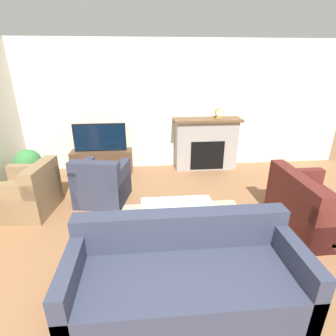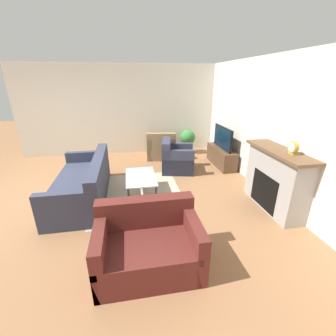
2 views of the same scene
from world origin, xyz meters
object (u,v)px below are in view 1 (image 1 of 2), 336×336
Objects in this scene: armchair_by_window at (27,195)px; coffee_table at (178,209)px; armchair_accent at (102,185)px; mantel_clock at (219,113)px; couch_loveseat at (311,208)px; potted_plant at (29,165)px; couch_sectional at (185,276)px; tv at (100,137)px.

coffee_table is (2.30, -0.77, 0.07)m from armchair_by_window.
coffee_table is at bearing 151.57° from armchair_accent.
mantel_clock is (3.48, 1.61, 0.94)m from armchair_by_window.
couch_loveseat is 1.68× the size of potted_plant.
potted_plant reaches higher than coffee_table.
armchair_accent is (1.13, 0.23, 0.00)m from armchair_by_window.
armchair_by_window is (-4.24, 0.80, 0.01)m from couch_loveseat.
armchair_by_window is at bearing -71.78° from potted_plant.
couch_sectional is 2.29m from couch_loveseat.
couch_sectional is at bearing 118.78° from couch_loveseat.
mantel_clock reaches higher than couch_loveseat.
tv reaches higher than armchair_by_window.
couch_loveseat is (2.01, 1.10, 0.01)m from couch_sectional.
potted_plant is at bearing -154.34° from armchair_by_window.
tv is 2.71m from coffee_table.
couch_loveseat is (3.29, -2.34, -0.49)m from tv.
couch_sectional is 3.85m from mantel_clock.
mantel_clock is at bearing 10.56° from potted_plant.
couch_loveseat is 1.27× the size of coffee_table.
armchair_accent is 2.88m from mantel_clock.
couch_loveseat is 3.27m from armchair_accent.
couch_loveseat is at bearing 28.78° from couch_sectional.
coffee_table is at bearing -116.42° from mantel_clock.
tv is 1.07× the size of coffee_table.
couch_sectional is 2.22× the size of coffee_table.
couch_sectional is 2.40m from armchair_accent.
potted_plant is (-0.30, 0.91, 0.16)m from armchair_by_window.
couch_loveseat is at bearing -0.95° from coffee_table.
couch_sectional is 1.75× the size of couch_loveseat.
armchair_by_window is at bearing 139.55° from couch_sectional.
tv is 4.07m from couch_loveseat.
armchair_by_window reaches higher than potted_plant.
couch_loveseat and armchair_accent have the same top height.
tv is 0.85× the size of couch_loveseat.
couch_sectional is 3.78m from potted_plant.
armchair_by_window is 0.93× the size of coffee_table.
couch_sectional is 2.38× the size of armchair_by_window.
tv is 2.57m from mantel_clock.
tv is at bearing 54.55° from couch_loveseat.
couch_sectional is 2.37× the size of armchair_accent.
coffee_table is 2.80m from mantel_clock.
couch_loveseat is 4.31m from armchair_by_window.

